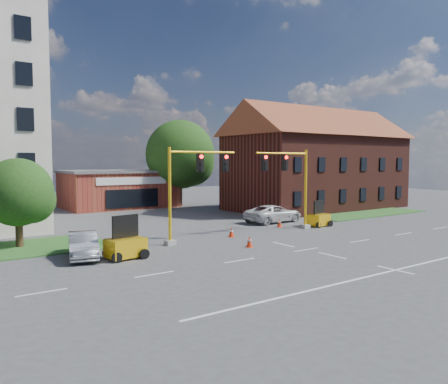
% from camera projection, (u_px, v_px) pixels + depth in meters
% --- Properties ---
extents(ground, '(120.00, 120.00, 0.00)m').
position_uv_depth(ground, '(306.00, 250.00, 26.17)').
color(ground, '#414144').
rests_on(ground, ground).
extents(grass_verge_ne, '(14.00, 4.00, 0.08)m').
position_uv_depth(grass_verge_ne, '(369.00, 214.00, 43.81)').
color(grass_verge_ne, '#275921').
rests_on(grass_verge_ne, ground).
extents(lane_markings, '(60.00, 36.00, 0.01)m').
position_uv_depth(lane_markings, '(346.00, 259.00, 23.72)').
color(lane_markings, silver).
rests_on(lane_markings, ground).
extents(brick_shop, '(12.40, 8.40, 4.30)m').
position_uv_depth(brick_shop, '(119.00, 189.00, 50.55)').
color(brick_shop, maroon).
rests_on(brick_shop, ground).
extents(townhouse_row, '(21.00, 11.00, 11.50)m').
position_uv_depth(townhouse_row, '(317.00, 156.00, 49.12)').
color(townhouse_row, '#4C1E16').
rests_on(townhouse_row, ground).
extents(tree_large, '(8.55, 8.14, 10.20)m').
position_uv_depth(tree_large, '(183.00, 157.00, 51.86)').
color(tree_large, '#3E2916').
rests_on(tree_large, ground).
extents(tree_nw_front, '(4.37, 4.16, 5.50)m').
position_uv_depth(tree_nw_front, '(22.00, 195.00, 26.72)').
color(tree_nw_front, '#3E2916').
rests_on(tree_nw_front, ground).
extents(signal_mast_west, '(5.30, 0.60, 6.20)m').
position_uv_depth(signal_mast_west, '(192.00, 183.00, 28.32)').
color(signal_mast_west, gray).
rests_on(signal_mast_west, ground).
extents(signal_mast_east, '(5.30, 0.60, 6.20)m').
position_uv_depth(signal_mast_east, '(290.00, 179.00, 33.29)').
color(signal_mast_east, gray).
rests_on(signal_mast_east, ground).
extents(trailer_west, '(2.17, 1.60, 2.28)m').
position_uv_depth(trailer_west, '(126.00, 246.00, 23.76)').
color(trailer_west, yellow).
rests_on(trailer_west, ground).
extents(trailer_east, '(1.98, 1.50, 2.04)m').
position_uv_depth(trailer_east, '(319.00, 219.00, 35.60)').
color(trailer_east, yellow).
rests_on(trailer_east, ground).
extents(cone_a, '(0.40, 0.40, 0.70)m').
position_uv_depth(cone_a, '(249.00, 242.00, 26.96)').
color(cone_a, red).
rests_on(cone_a, ground).
extents(cone_b, '(0.40, 0.40, 0.70)m').
position_uv_depth(cone_b, '(231.00, 232.00, 30.61)').
color(cone_b, red).
rests_on(cone_b, ground).
extents(cone_c, '(0.40, 0.40, 0.70)m').
position_uv_depth(cone_c, '(307.00, 222.00, 35.66)').
color(cone_c, red).
rests_on(cone_c, ground).
extents(cone_d, '(0.40, 0.40, 0.70)m').
position_uv_depth(cone_d, '(279.00, 223.00, 35.20)').
color(cone_d, red).
rests_on(cone_d, ground).
extents(pickup_white, '(5.54, 2.79, 1.50)m').
position_uv_depth(pickup_white, '(274.00, 214.00, 38.04)').
color(pickup_white, silver).
rests_on(pickup_white, ground).
extents(sedan_silver_front, '(2.50, 4.49, 1.40)m').
position_uv_depth(sedan_silver_front, '(83.00, 245.00, 23.97)').
color(sedan_silver_front, '#989BA0').
rests_on(sedan_silver_front, ground).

